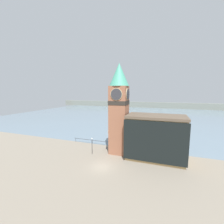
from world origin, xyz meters
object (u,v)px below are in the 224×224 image
Objects in this scene: clock_tower at (119,107)px; pier_building at (155,137)px; mooring_bollard_near at (107,148)px; boat_near at (113,131)px; lamp_post at (92,143)px.

pier_building is (8.21, -0.50, -6.16)m from clock_tower.
pier_building is 12.50m from mooring_bollard_near.
clock_tower is 4.73× the size of boat_near.
pier_building is at bearing -21.12° from boat_near.
lamp_post is at bearing -170.14° from pier_building.
clock_tower reaches higher than lamp_post.
lamp_post reaches higher than mooring_bollard_near.
boat_near is 6.37× the size of mooring_bollard_near.
mooring_bollard_near is (-3.43, 0.86, -10.50)m from clock_tower.
mooring_bollard_near is at bearing 173.34° from pier_building.
mooring_bollard_near is 0.18× the size of lamp_post.
boat_near is (-15.00, 15.56, -4.10)m from pier_building.
mooring_bollard_near is 4.87m from lamp_post.
clock_tower is 11.08m from mooring_bollard_near.
boat_near reaches higher than mooring_bollard_near.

